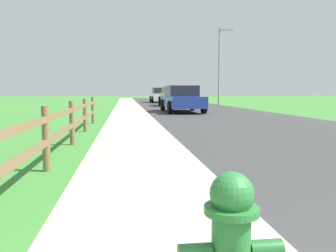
{
  "coord_description": "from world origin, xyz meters",
  "views": [
    {
      "loc": [
        -1.27,
        -0.15,
        1.19
      ],
      "look_at": [
        -0.39,
        6.72,
        0.48
      ],
      "focal_mm": 36.42,
      "sensor_mm": 36.0,
      "label": 1
    }
  ],
  "objects_px": {
    "parked_car_white": "(161,95)",
    "street_lamp": "(220,60)",
    "parked_suv_blue": "(182,99)",
    "parked_car_beige": "(173,96)"
  },
  "relations": [
    {
      "from": "street_lamp",
      "to": "parked_car_beige",
      "type": "bearing_deg",
      "value": 175.8
    },
    {
      "from": "parked_car_beige",
      "to": "street_lamp",
      "type": "distance_m",
      "value": 4.82
    },
    {
      "from": "parked_car_white",
      "to": "street_lamp",
      "type": "height_order",
      "value": "street_lamp"
    },
    {
      "from": "parked_car_white",
      "to": "street_lamp",
      "type": "bearing_deg",
      "value": -65.38
    },
    {
      "from": "parked_suv_blue",
      "to": "parked_car_beige",
      "type": "bearing_deg",
      "value": 85.25
    },
    {
      "from": "parked_car_beige",
      "to": "street_lamp",
      "type": "bearing_deg",
      "value": -4.2
    },
    {
      "from": "parked_suv_blue",
      "to": "parked_car_white",
      "type": "xyz_separation_m",
      "value": [
        0.53,
        16.51,
        0.02
      ]
    },
    {
      "from": "parked_suv_blue",
      "to": "street_lamp",
      "type": "height_order",
      "value": "street_lamp"
    },
    {
      "from": "parked_suv_blue",
      "to": "parked_car_white",
      "type": "relative_size",
      "value": 1.06
    },
    {
      "from": "parked_suv_blue",
      "to": "street_lamp",
      "type": "relative_size",
      "value": 0.77
    }
  ]
}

